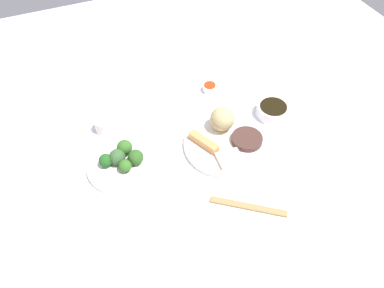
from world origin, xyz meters
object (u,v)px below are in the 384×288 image
object	(u,v)px
broccoli_plate	(123,165)
teacup	(103,125)
chopsticks_pair	(248,207)
sauce_ramekin_sweet_and_sour	(210,88)
soy_sauce_bowl	(273,111)
main_plate	(225,145)

from	to	relation	value
broccoli_plate	teacup	distance (m)	0.18
teacup	chopsticks_pair	size ratio (longest dim) A/B	0.25
sauce_ramekin_sweet_and_sour	chopsticks_pair	bearing A→B (deg)	-102.16
chopsticks_pair	soy_sauce_bowl	bearing A→B (deg)	49.64
main_plate	sauce_ramekin_sweet_and_sour	size ratio (longest dim) A/B	5.23
soy_sauce_bowl	sauce_ramekin_sweet_and_sour	world-z (taller)	soy_sauce_bowl
teacup	main_plate	bearing A→B (deg)	-33.16
sauce_ramekin_sweet_and_sour	soy_sauce_bowl	bearing A→B (deg)	-53.49
sauce_ramekin_sweet_and_sour	main_plate	bearing A→B (deg)	-104.10
main_plate	teacup	xyz separation A→B (m)	(-0.35, 0.23, 0.02)
soy_sauce_bowl	teacup	size ratio (longest dim) A/B	2.05
broccoli_plate	chopsticks_pair	xyz separation A→B (m)	(0.29, -0.29, -0.00)
main_plate	sauce_ramekin_sweet_and_sour	bearing A→B (deg)	75.90
main_plate	soy_sauce_bowl	bearing A→B (deg)	17.56
broccoli_plate	sauce_ramekin_sweet_and_sour	size ratio (longest dim) A/B	4.31
soy_sauce_bowl	teacup	world-z (taller)	teacup
broccoli_plate	teacup	world-z (taller)	teacup
soy_sauce_bowl	sauce_ramekin_sweet_and_sour	size ratio (longest dim) A/B	2.19
main_plate	teacup	size ratio (longest dim) A/B	4.90
main_plate	teacup	distance (m)	0.42
main_plate	chopsticks_pair	distance (m)	0.24
soy_sauce_bowl	sauce_ramekin_sweet_and_sour	distance (m)	0.26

